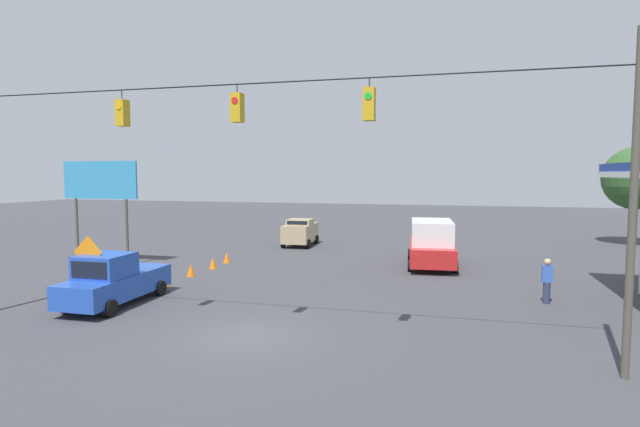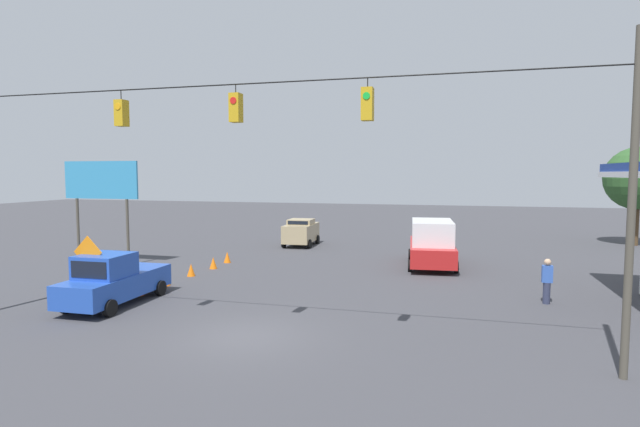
{
  "view_description": "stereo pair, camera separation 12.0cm",
  "coord_description": "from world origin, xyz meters",
  "px_view_note": "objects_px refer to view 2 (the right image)",
  "views": [
    {
      "loc": [
        -6.31,
        14.58,
        5.25
      ],
      "look_at": [
        -0.11,
        -8.69,
        3.31
      ],
      "focal_mm": 28.0,
      "sensor_mm": 36.0,
      "label": 1
    },
    {
      "loc": [
        -6.43,
        14.55,
        5.25
      ],
      "look_at": [
        -0.11,
        -8.69,
        3.31
      ],
      "focal_mm": 28.0,
      "sensor_mm": 36.0,
      "label": 2
    }
  ],
  "objects_px": {
    "box_truck_red_oncoming_far": "(432,243)",
    "traffic_cone_third": "(191,270)",
    "traffic_cone_nearest": "(139,288)",
    "pedestrian": "(547,281)",
    "tree_horizon_left": "(638,179)",
    "traffic_cone_fourth": "(213,263)",
    "roadside_billboard": "(101,187)",
    "pickup_truck_blue_parked_shoulder": "(113,281)",
    "work_zone_sign": "(88,258)",
    "traffic_cone_fifth": "(227,257)",
    "sedan_tan_withflow_far": "(301,232)",
    "overhead_signal_span": "(238,170)",
    "traffic_cone_second": "(166,279)"
  },
  "relations": [
    {
      "from": "work_zone_sign",
      "to": "roadside_billboard",
      "type": "bearing_deg",
      "value": -54.15
    },
    {
      "from": "traffic_cone_fifth",
      "to": "pickup_truck_blue_parked_shoulder",
      "type": "bearing_deg",
      "value": 88.66
    },
    {
      "from": "traffic_cone_nearest",
      "to": "pedestrian",
      "type": "relative_size",
      "value": 0.35
    },
    {
      "from": "overhead_signal_span",
      "to": "sedan_tan_withflow_far",
      "type": "xyz_separation_m",
      "value": [
        4.39,
        -20.43,
        -4.33
      ]
    },
    {
      "from": "traffic_cone_second",
      "to": "roadside_billboard",
      "type": "bearing_deg",
      "value": -31.41
    },
    {
      "from": "box_truck_red_oncoming_far",
      "to": "traffic_cone_third",
      "type": "height_order",
      "value": "box_truck_red_oncoming_far"
    },
    {
      "from": "traffic_cone_second",
      "to": "traffic_cone_third",
      "type": "distance_m",
      "value": 2.26
    },
    {
      "from": "tree_horizon_left",
      "to": "pickup_truck_blue_parked_shoulder",
      "type": "bearing_deg",
      "value": 43.0
    },
    {
      "from": "box_truck_red_oncoming_far",
      "to": "traffic_cone_fourth",
      "type": "bearing_deg",
      "value": 18.84
    },
    {
      "from": "traffic_cone_fourth",
      "to": "pedestrian",
      "type": "height_order",
      "value": "pedestrian"
    },
    {
      "from": "traffic_cone_second",
      "to": "work_zone_sign",
      "type": "bearing_deg",
      "value": 80.83
    },
    {
      "from": "traffic_cone_fourth",
      "to": "tree_horizon_left",
      "type": "bearing_deg",
      "value": -147.6
    },
    {
      "from": "traffic_cone_second",
      "to": "roadside_billboard",
      "type": "xyz_separation_m",
      "value": [
        6.7,
        -4.09,
        4.15
      ]
    },
    {
      "from": "pickup_truck_blue_parked_shoulder",
      "to": "tree_horizon_left",
      "type": "bearing_deg",
      "value": -137.0
    },
    {
      "from": "roadside_billboard",
      "to": "traffic_cone_fifth",
      "type": "bearing_deg",
      "value": -162.15
    },
    {
      "from": "overhead_signal_span",
      "to": "roadside_billboard",
      "type": "height_order",
      "value": "overhead_signal_span"
    },
    {
      "from": "traffic_cone_second",
      "to": "roadside_billboard",
      "type": "height_order",
      "value": "roadside_billboard"
    },
    {
      "from": "sedan_tan_withflow_far",
      "to": "pedestrian",
      "type": "relative_size",
      "value": 2.12
    },
    {
      "from": "traffic_cone_second",
      "to": "sedan_tan_withflow_far",
      "type": "bearing_deg",
      "value": -98.97
    },
    {
      "from": "overhead_signal_span",
      "to": "traffic_cone_third",
      "type": "xyz_separation_m",
      "value": [
        6.59,
        -8.59,
        -5.02
      ]
    },
    {
      "from": "box_truck_red_oncoming_far",
      "to": "traffic_cone_nearest",
      "type": "xyz_separation_m",
      "value": [
        11.85,
        10.32,
        -0.98
      ]
    },
    {
      "from": "sedan_tan_withflow_far",
      "to": "overhead_signal_span",
      "type": "bearing_deg",
      "value": 102.14
    },
    {
      "from": "sedan_tan_withflow_far",
      "to": "traffic_cone_nearest",
      "type": "bearing_deg",
      "value": 81.93
    },
    {
      "from": "traffic_cone_fourth",
      "to": "work_zone_sign",
      "type": "height_order",
      "value": "work_zone_sign"
    },
    {
      "from": "traffic_cone_fifth",
      "to": "work_zone_sign",
      "type": "relative_size",
      "value": 0.23
    },
    {
      "from": "traffic_cone_nearest",
      "to": "traffic_cone_fifth",
      "type": "distance_m",
      "value": 8.28
    },
    {
      "from": "pedestrian",
      "to": "tree_horizon_left",
      "type": "relative_size",
      "value": 0.26
    },
    {
      "from": "sedan_tan_withflow_far",
      "to": "tree_horizon_left",
      "type": "height_order",
      "value": "tree_horizon_left"
    },
    {
      "from": "traffic_cone_second",
      "to": "pickup_truck_blue_parked_shoulder",
      "type": "bearing_deg",
      "value": 88.14
    },
    {
      "from": "traffic_cone_nearest",
      "to": "traffic_cone_fourth",
      "type": "height_order",
      "value": "same"
    },
    {
      "from": "roadside_billboard",
      "to": "pedestrian",
      "type": "xyz_separation_m",
      "value": [
        -23.35,
        2.94,
        -3.54
      ]
    },
    {
      "from": "sedan_tan_withflow_far",
      "to": "traffic_cone_fifth",
      "type": "height_order",
      "value": "sedan_tan_withflow_far"
    },
    {
      "from": "traffic_cone_fourth",
      "to": "traffic_cone_fifth",
      "type": "bearing_deg",
      "value": -87.57
    },
    {
      "from": "traffic_cone_fifth",
      "to": "sedan_tan_withflow_far",
      "type": "bearing_deg",
      "value": -105.11
    },
    {
      "from": "pickup_truck_blue_parked_shoulder",
      "to": "traffic_cone_nearest",
      "type": "xyz_separation_m",
      "value": [
        -0.06,
        -1.54,
        -0.65
      ]
    },
    {
      "from": "work_zone_sign",
      "to": "pedestrian",
      "type": "relative_size",
      "value": 1.55
    },
    {
      "from": "box_truck_red_oncoming_far",
      "to": "traffic_cone_fifth",
      "type": "relative_size",
      "value": 9.74
    },
    {
      "from": "box_truck_red_oncoming_far",
      "to": "pickup_truck_blue_parked_shoulder",
      "type": "bearing_deg",
      "value": 44.88
    },
    {
      "from": "overhead_signal_span",
      "to": "traffic_cone_nearest",
      "type": "xyz_separation_m",
      "value": [
        6.68,
        -4.33,
        -5.02
      ]
    },
    {
      "from": "tree_horizon_left",
      "to": "roadside_billboard",
      "type": "bearing_deg",
      "value": 26.94
    },
    {
      "from": "overhead_signal_span",
      "to": "tree_horizon_left",
      "type": "xyz_separation_m",
      "value": [
        -19.13,
        -26.91,
        -0.46
      ]
    },
    {
      "from": "box_truck_red_oncoming_far",
      "to": "traffic_cone_nearest",
      "type": "distance_m",
      "value": 15.74
    },
    {
      "from": "work_zone_sign",
      "to": "traffic_cone_third",
      "type": "bearing_deg",
      "value": -96.27
    },
    {
      "from": "traffic_cone_nearest",
      "to": "traffic_cone_fourth",
      "type": "relative_size",
      "value": 1.0
    },
    {
      "from": "roadside_billboard",
      "to": "work_zone_sign",
      "type": "bearing_deg",
      "value": 125.85
    },
    {
      "from": "traffic_cone_fourth",
      "to": "roadside_billboard",
      "type": "distance_m",
      "value": 8.05
    },
    {
      "from": "overhead_signal_span",
      "to": "pickup_truck_blue_parked_shoulder",
      "type": "xyz_separation_m",
      "value": [
        6.74,
        -2.79,
        -4.36
      ]
    },
    {
      "from": "sedan_tan_withflow_far",
      "to": "box_truck_red_oncoming_far",
      "type": "bearing_deg",
      "value": 148.86
    },
    {
      "from": "overhead_signal_span",
      "to": "work_zone_sign",
      "type": "distance_m",
      "value": 8.3
    },
    {
      "from": "traffic_cone_fourth",
      "to": "roadside_billboard",
      "type": "relative_size",
      "value": 0.11
    }
  ]
}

